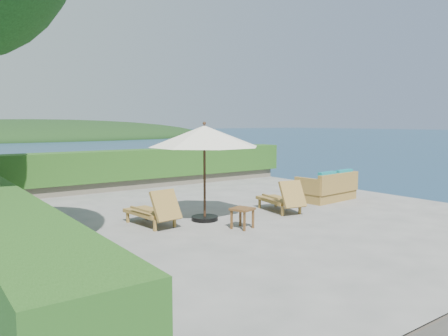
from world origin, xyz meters
TOP-DOWN VIEW (x-y plane):
  - ground at (0.00, 0.00)m, footprint 12.00×12.00m
  - foundation at (0.00, 0.00)m, footprint 12.00×12.00m
  - ocean at (0.00, 0.00)m, footprint 600.00×600.00m
  - offshore_island at (25.00, 140.00)m, footprint 126.00×57.60m
  - planter_wall_far at (0.00, 5.60)m, footprint 12.00×0.60m
  - hedge_far at (0.00, 5.60)m, footprint 12.40×0.90m
  - patio_umbrella at (-0.88, -0.06)m, footprint 3.32×3.32m
  - lounge_left at (-2.11, 0.14)m, footprint 0.79×1.55m
  - lounge_right at (1.26, -0.42)m, footprint 0.86×1.58m
  - side_table at (-0.66, -1.21)m, footprint 0.54×0.54m
  - wicker_loveseat at (3.55, 0.03)m, footprint 1.94×1.13m

SIDE VIEW (x-z plane):
  - offshore_island at x=25.00m, z-range -9.30..3.30m
  - ocean at x=0.00m, z-range -3.00..-3.00m
  - foundation at x=0.00m, z-range -3.05..-0.05m
  - ground at x=0.00m, z-range 0.00..0.00m
  - planter_wall_far at x=0.00m, z-range 0.00..0.36m
  - wicker_loveseat at x=3.55m, z-range -0.10..0.81m
  - lounge_left at x=-2.11m, z-range -0.07..0.79m
  - lounge_right at x=1.26m, z-range -0.07..0.79m
  - side_table at x=-0.66m, z-range 0.15..0.61m
  - hedge_far at x=0.00m, z-range 0.35..1.35m
  - patio_umbrella at x=-0.88m, z-range 0.80..3.13m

